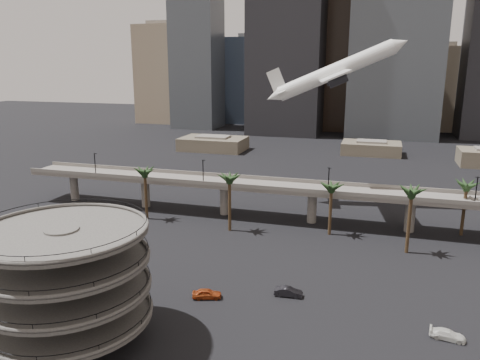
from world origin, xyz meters
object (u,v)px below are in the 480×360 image
(car_b, at_px, (288,292))
(car_c, at_px, (448,335))
(overpass, at_px, (267,189))
(airborne_jet, at_px, (335,72))
(parking_ramp, at_px, (66,275))
(car_a, at_px, (207,294))

(car_b, bearing_deg, car_c, -108.12)
(overpass, xyz_separation_m, car_b, (12.83, -37.88, -6.58))
(car_c, bearing_deg, airborne_jet, 27.55)
(overpass, bearing_deg, parking_ramp, -102.43)
(car_b, bearing_deg, airborne_jet, -4.45)
(parking_ramp, height_order, car_a, parking_ramp)
(airborne_jet, relative_size, car_c, 7.76)
(airborne_jet, distance_m, car_a, 70.93)
(parking_ramp, bearing_deg, overpass, 77.57)
(parking_ramp, relative_size, car_b, 4.81)
(parking_ramp, bearing_deg, car_b, 39.27)
(overpass, relative_size, airborne_jet, 3.57)
(airborne_jet, xyz_separation_m, car_b, (-0.16, -56.44, -34.10))
(overpass, relative_size, car_b, 28.19)
(airborne_jet, relative_size, car_b, 7.90)
(car_c, bearing_deg, overpass, 46.76)
(parking_ramp, xyz_separation_m, overpass, (13.00, 59.00, -2.50))
(car_a, relative_size, car_c, 1.00)
(car_b, relative_size, car_c, 0.98)
(car_a, bearing_deg, parking_ramp, 123.45)
(parking_ramp, height_order, overpass, parking_ramp)
(overpass, xyz_separation_m, airborne_jet, (12.98, 18.56, 27.52))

